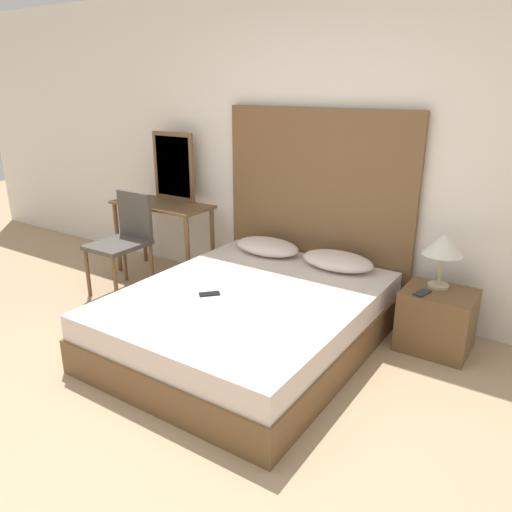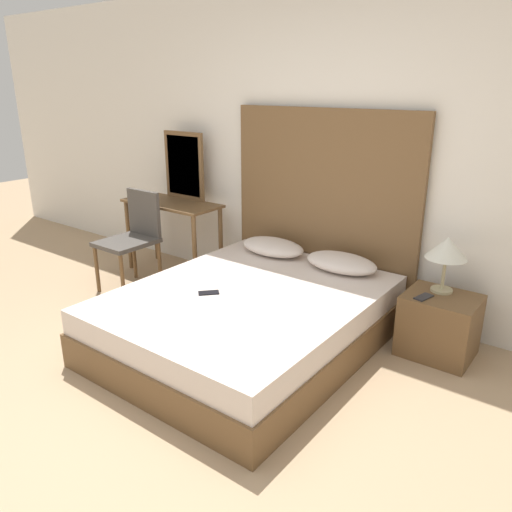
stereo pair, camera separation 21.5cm
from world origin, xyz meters
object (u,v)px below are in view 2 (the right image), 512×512
object	(u,v)px
nightstand	(439,325)
chair	(134,234)
table_lamp	(447,249)
phone_on_nightstand	(424,297)
vanity_desk	(172,215)
bed	(248,319)
phone_on_bed	(209,293)

from	to	relation	value
nightstand	chair	xyz separation A→B (m)	(-2.75, -0.47, 0.30)
table_lamp	nightstand	bearing A→B (deg)	-66.10
nightstand	table_lamp	world-z (taller)	table_lamp
phone_on_nightstand	vanity_desk	world-z (taller)	vanity_desk
nightstand	vanity_desk	distance (m)	2.75
bed	phone_on_nightstand	size ratio (longest dim) A/B	12.68
table_lamp	chair	xyz separation A→B (m)	(-2.72, -0.55, -0.25)
phone_on_bed	vanity_desk	size ratio (longest dim) A/B	0.15
nightstand	vanity_desk	xyz separation A→B (m)	(-2.73, 0.01, 0.39)
bed	phone_on_bed	world-z (taller)	phone_on_bed
phone_on_bed	nightstand	distance (m)	1.68
phone_on_nightstand	vanity_desk	size ratio (longest dim) A/B	0.16
bed	phone_on_nightstand	bearing A→B (deg)	29.75
table_lamp	phone_on_nightstand	xyz separation A→B (m)	(-0.06, -0.19, -0.31)
phone_on_bed	bed	bearing A→B (deg)	42.74
phone_on_nightstand	table_lamp	bearing A→B (deg)	72.05
nightstand	chair	world-z (taller)	chair
chair	vanity_desk	bearing A→B (deg)	86.58
bed	vanity_desk	size ratio (longest dim) A/B	1.98
bed	table_lamp	bearing A→B (deg)	35.28
bed	nightstand	bearing A→B (deg)	31.52
bed	nightstand	size ratio (longest dim) A/B	4.11
table_lamp	phone_on_nightstand	world-z (taller)	table_lamp
table_lamp	vanity_desk	xyz separation A→B (m)	(-2.69, -0.07, -0.16)
phone_on_nightstand	vanity_desk	bearing A→B (deg)	177.41
chair	phone_on_nightstand	bearing A→B (deg)	7.71
chair	nightstand	bearing A→B (deg)	9.60
phone_on_bed	chair	bearing A→B (deg)	161.62
phone_on_bed	phone_on_nightstand	xyz separation A→B (m)	(1.29, 0.81, 0.02)
nightstand	phone_on_nightstand	size ratio (longest dim) A/B	3.08
phone_on_nightstand	chair	world-z (taller)	chair
vanity_desk	phone_on_nightstand	bearing A→B (deg)	-2.59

